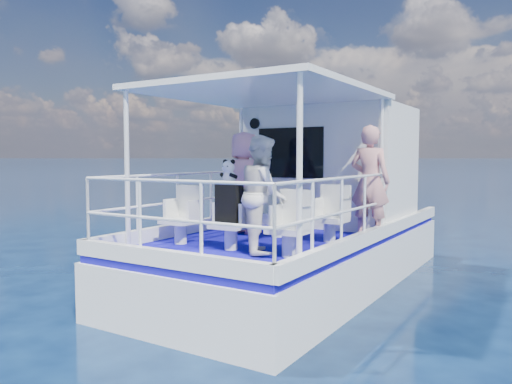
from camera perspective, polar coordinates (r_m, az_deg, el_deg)
ground at (r=8.03m, az=1.71°, el=-11.69°), size 2000.00×2000.00×0.00m
hull at (r=8.88m, az=5.00°, el=-10.17°), size 3.00×7.00×1.60m
deck at (r=8.71m, az=5.03°, el=-4.74°), size 2.90×6.90×0.10m
cabin at (r=9.79m, az=8.51°, el=2.96°), size 2.85×2.00×2.20m
canopy at (r=7.62m, az=0.99°, el=11.31°), size 3.00×3.20×0.08m
canopy_posts at (r=7.51m, az=0.78°, el=2.70°), size 2.77×2.97×2.20m
railings at (r=7.28m, az=-0.54°, el=-2.08°), size 2.84×3.59×1.00m
seat_port_fwd at (r=8.45m, az=-2.89°, el=-3.36°), size 0.48×0.46×0.38m
seat_center_fwd at (r=7.97m, az=2.45°, el=-3.79°), size 0.48×0.46×0.38m
seat_stbd_fwd at (r=7.58m, az=8.40°, el=-4.24°), size 0.48×0.46×0.38m
seat_port_aft at (r=7.43m, az=-8.62°, el=-4.41°), size 0.48×0.46×0.38m
seat_center_aft at (r=6.88m, az=-2.89°, el=-5.04°), size 0.48×0.46×0.38m
seat_stbd_aft at (r=6.42m, az=3.77°, el=-5.70°), size 0.48×0.46×0.38m
passenger_port_fwd at (r=8.30m, az=-1.34°, el=1.07°), size 0.66×0.49×1.69m
passenger_stbd_fwd at (r=8.10m, az=12.89°, el=1.18°), size 0.67×0.46×1.77m
passenger_stbd_aft at (r=6.59m, az=0.80°, el=-0.28°), size 0.93×0.96×1.56m
backpack_port at (r=8.35m, az=-2.88°, el=-0.78°), size 0.30×0.17×0.39m
backpack_center at (r=6.84m, az=-3.09°, el=-1.29°), size 0.35×0.20×0.52m
compact_camera at (r=8.32m, az=-2.90°, el=0.77°), size 0.11×0.06×0.06m
panda at (r=6.83m, az=-3.10°, el=2.30°), size 0.22×0.18×0.33m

